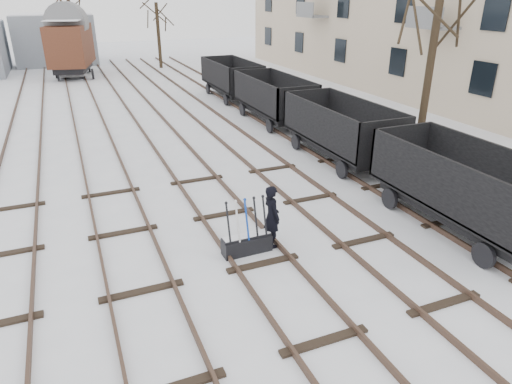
{
  "coord_description": "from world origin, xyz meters",
  "views": [
    {
      "loc": [
        -3.91,
        -8.9,
        6.24
      ],
      "look_at": [
        0.53,
        1.72,
        1.2
      ],
      "focal_mm": 32.0,
      "sensor_mm": 36.0,
      "label": 1
    }
  ],
  "objects_px": {
    "worker": "(272,216)",
    "ground_frame": "(247,243)",
    "freight_wagon_a": "(463,199)",
    "panel_van": "(68,61)",
    "box_van_wagon": "(70,44)"
  },
  "relations": [
    {
      "from": "worker",
      "to": "freight_wagon_a",
      "type": "distance_m",
      "value": 5.53
    },
    {
      "from": "ground_frame",
      "to": "box_van_wagon",
      "type": "bearing_deg",
      "value": 93.94
    },
    {
      "from": "ground_frame",
      "to": "freight_wagon_a",
      "type": "distance_m",
      "value": 6.28
    },
    {
      "from": "freight_wagon_a",
      "to": "panel_van",
      "type": "xyz_separation_m",
      "value": [
        -9.31,
        33.06,
        0.2
      ]
    },
    {
      "from": "worker",
      "to": "freight_wagon_a",
      "type": "bearing_deg",
      "value": -107.2
    },
    {
      "from": "ground_frame",
      "to": "box_van_wagon",
      "type": "xyz_separation_m",
      "value": [
        -2.79,
        30.76,
        2.27
      ]
    },
    {
      "from": "worker",
      "to": "panel_van",
      "type": "bearing_deg",
      "value": 2.03
    },
    {
      "from": "worker",
      "to": "panel_van",
      "type": "distance_m",
      "value": 32.12
    },
    {
      "from": "freight_wagon_a",
      "to": "ground_frame",
      "type": "bearing_deg",
      "value": 170.11
    },
    {
      "from": "worker",
      "to": "freight_wagon_a",
      "type": "relative_size",
      "value": 0.3
    },
    {
      "from": "worker",
      "to": "ground_frame",
      "type": "bearing_deg",
      "value": 92.64
    },
    {
      "from": "ground_frame",
      "to": "freight_wagon_a",
      "type": "relative_size",
      "value": 0.26
    },
    {
      "from": "worker",
      "to": "freight_wagon_a",
      "type": "height_order",
      "value": "freight_wagon_a"
    },
    {
      "from": "freight_wagon_a",
      "to": "box_van_wagon",
      "type": "distance_m",
      "value": 33.1
    },
    {
      "from": "freight_wagon_a",
      "to": "panel_van",
      "type": "bearing_deg",
      "value": 105.73
    }
  ]
}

